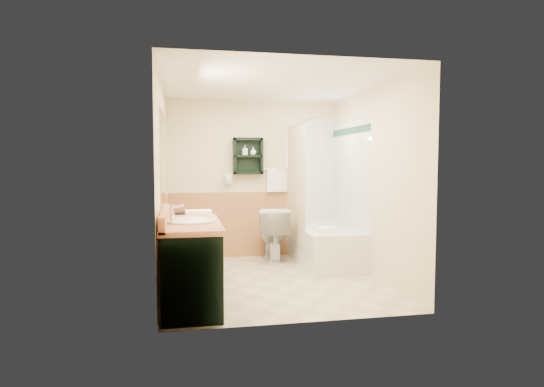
{
  "coord_description": "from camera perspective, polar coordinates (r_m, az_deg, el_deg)",
  "views": [
    {
      "loc": [
        -1.06,
        -5.42,
        1.46
      ],
      "look_at": [
        0.04,
        0.2,
        1.06
      ],
      "focal_mm": 30.0,
      "sensor_mm": 36.0,
      "label": 1
    }
  ],
  "objects": [
    {
      "name": "floor",
      "position": [
        5.71,
        0.03,
        -10.85
      ],
      "size": [
        3.0,
        3.0,
        0.0
      ],
      "primitive_type": "plane",
      "color": "#C3B68E",
      "rests_on": "ground"
    },
    {
      "name": "back_wall",
      "position": [
        7.02,
        -2.35,
        1.85
      ],
      "size": [
        2.6,
        0.04,
        2.4
      ],
      "primitive_type": "cube",
      "color": "#FDEEC6",
      "rests_on": "ground"
    },
    {
      "name": "left_wall",
      "position": [
        5.43,
        -13.78,
        1.11
      ],
      "size": [
        0.04,
        3.0,
        2.4
      ],
      "primitive_type": "cube",
      "color": "#FDEEC6",
      "rests_on": "ground"
    },
    {
      "name": "right_wall",
      "position": [
        5.92,
        12.67,
        1.35
      ],
      "size": [
        0.04,
        3.0,
        2.4
      ],
      "primitive_type": "cube",
      "color": "#FDEEC6",
      "rests_on": "ground"
    },
    {
      "name": "ceiling",
      "position": [
        5.6,
        0.03,
        13.84
      ],
      "size": [
        2.6,
        3.0,
        0.04
      ],
      "primitive_type": "cube",
      "color": "white",
      "rests_on": "back_wall"
    },
    {
      "name": "wainscot_left",
      "position": [
        5.51,
        -13.29,
        -6.18
      ],
      "size": [
        2.98,
        2.98,
        1.0
      ],
      "primitive_type": null,
      "color": "tan",
      "rests_on": "left_wall"
    },
    {
      "name": "wainscot_back",
      "position": [
        7.05,
        -2.29,
        -3.86
      ],
      "size": [
        2.58,
        2.58,
        1.0
      ],
      "primitive_type": null,
      "color": "tan",
      "rests_on": "back_wall"
    },
    {
      "name": "mirror_frame",
      "position": [
        4.87,
        -13.55,
        4.32
      ],
      "size": [
        1.3,
        1.3,
        1.0
      ],
      "primitive_type": null,
      "color": "brown",
      "rests_on": "left_wall"
    },
    {
      "name": "mirror_glass",
      "position": [
        4.87,
        -13.49,
        4.32
      ],
      "size": [
        1.2,
        1.2,
        0.9
      ],
      "primitive_type": null,
      "color": "white",
      "rests_on": "left_wall"
    },
    {
      "name": "tile_right",
      "position": [
        6.61,
        9.72,
        0.36
      ],
      "size": [
        1.5,
        1.5,
        2.1
      ],
      "primitive_type": null,
      "color": "white",
      "rests_on": "right_wall"
    },
    {
      "name": "tile_back",
      "position": [
        7.21,
        5.78,
        0.69
      ],
      "size": [
        0.95,
        0.95,
        2.1
      ],
      "primitive_type": null,
      "color": "white",
      "rests_on": "back_wall"
    },
    {
      "name": "tile_accent",
      "position": [
        6.61,
        9.73,
        7.73
      ],
      "size": [
        1.5,
        1.5,
        0.1
      ],
      "primitive_type": null,
      "color": "#13422E",
      "rests_on": "right_wall"
    },
    {
      "name": "wall_shelf",
      "position": [
        6.89,
        -3.04,
        4.72
      ],
      "size": [
        0.45,
        0.15,
        0.55
      ],
      "primitive_type": "cube",
      "color": "black",
      "rests_on": "back_wall"
    },
    {
      "name": "hair_dryer",
      "position": [
        6.88,
        -5.54,
        1.79
      ],
      "size": [
        0.1,
        0.24,
        0.18
      ],
      "primitive_type": null,
      "color": "silver",
      "rests_on": "back_wall"
    },
    {
      "name": "towel_bar",
      "position": [
        7.01,
        0.56,
        3.07
      ],
      "size": [
        0.4,
        0.06,
        0.4
      ],
      "primitive_type": null,
      "color": "white",
      "rests_on": "back_wall"
    },
    {
      "name": "curtain_rod",
      "position": [
        6.39,
        3.45,
        8.81
      ],
      "size": [
        0.03,
        1.6,
        0.03
      ],
      "primitive_type": "cylinder",
      "rotation": [
        1.57,
        0.0,
        0.0
      ],
      "color": "silver",
      "rests_on": "back_wall"
    },
    {
      "name": "shower_curtain",
      "position": [
        6.54,
        3.03,
        1.25
      ],
      "size": [
        1.05,
        1.05,
        1.7
      ],
      "primitive_type": null,
      "color": "beige",
      "rests_on": "curtain_rod"
    },
    {
      "name": "vanity",
      "position": [
        4.76,
        -10.1,
        -8.63
      ],
      "size": [
        0.59,
        1.35,
        0.86
      ],
      "primitive_type": "cube",
      "color": "black",
      "rests_on": "ground"
    },
    {
      "name": "bathtub",
      "position": [
        6.6,
        6.69,
        -6.51
      ],
      "size": [
        0.79,
        1.5,
        0.53
      ],
      "primitive_type": "cube",
      "color": "silver",
      "rests_on": "ground"
    },
    {
      "name": "toilet",
      "position": [
        6.74,
        0.04,
        -5.14
      ],
      "size": [
        0.51,
        0.83,
        0.78
      ],
      "primitive_type": "imported",
      "rotation": [
        0.0,
        0.0,
        3.06
      ],
      "color": "silver",
      "rests_on": "ground"
    },
    {
      "name": "counter_towel",
      "position": [
        5.39,
        -9.23,
        -2.31
      ],
      "size": [
        0.3,
        0.24,
        0.04
      ],
      "primitive_type": "cube",
      "color": "white",
      "rests_on": "vanity"
    },
    {
      "name": "vanity_book",
      "position": [
        5.41,
        -12.06,
        -1.27
      ],
      "size": [
        0.18,
        0.02,
        0.24
      ],
      "primitive_type": "imported",
      "rotation": [
        0.0,
        0.0,
        -0.01
      ],
      "color": "black",
      "rests_on": "vanity"
    },
    {
      "name": "tub_towel",
      "position": [
        6.07,
        6.86,
        -4.58
      ],
      "size": [
        0.24,
        0.2,
        0.07
      ],
      "primitive_type": "cube",
      "color": "white",
      "rests_on": "bathtub"
    },
    {
      "name": "soap_bottle_a",
      "position": [
        6.88,
        -3.44,
        5.12
      ],
      "size": [
        0.1,
        0.16,
        0.07
      ],
      "primitive_type": "imported",
      "rotation": [
        0.0,
        0.0,
        0.27
      ],
      "color": "silver",
      "rests_on": "wall_shelf"
    },
    {
      "name": "soap_bottle_b",
      "position": [
        6.9,
        -2.37,
        5.23
      ],
      "size": [
        0.1,
        0.12,
        0.09
      ],
      "primitive_type": "imported",
      "rotation": [
        0.0,
        0.0,
        0.02
      ],
      "color": "silver",
      "rests_on": "wall_shelf"
    }
  ]
}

